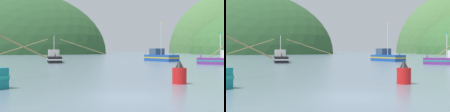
% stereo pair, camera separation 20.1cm
% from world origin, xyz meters
% --- Properties ---
extents(ground_plane, '(600.00, 600.00, 0.00)m').
position_xyz_m(ground_plane, '(0.00, 0.00, 0.00)').
color(ground_plane, slate).
extents(hill_mid_right, '(106.16, 84.92, 71.29)m').
position_xyz_m(hill_mid_right, '(-29.69, 171.92, 0.00)').
color(hill_mid_right, '#2D562D').
rests_on(hill_mid_right, ground).
extents(fishing_boat_black, '(18.93, 11.95, 4.83)m').
position_xyz_m(fishing_boat_black, '(-4.06, 44.48, 0.74)').
color(fishing_boat_black, black).
rests_on(fishing_boat_black, ground).
extents(fishing_boat_blue, '(5.02, 8.38, 7.60)m').
position_xyz_m(fishing_boat_blue, '(16.24, 46.15, 0.84)').
color(fishing_boat_blue, '#19479E').
rests_on(fishing_boat_blue, ground).
extents(channel_buoy, '(0.90, 0.90, 1.53)m').
position_xyz_m(channel_buoy, '(4.42, 5.12, 0.63)').
color(channel_buoy, red).
rests_on(channel_buoy, ground).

